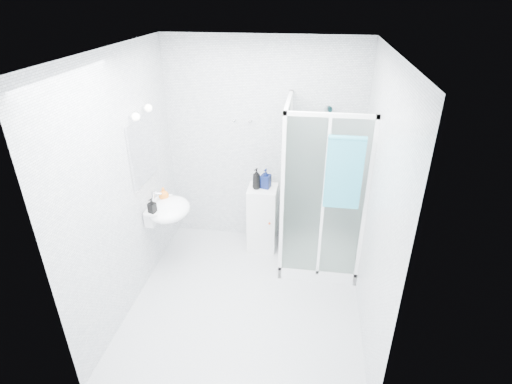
% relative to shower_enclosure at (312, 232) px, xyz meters
% --- Properties ---
extents(room, '(2.40, 2.60, 2.60)m').
position_rel_shower_enclosure_xyz_m(room, '(-0.67, -0.77, 0.85)').
color(room, silver).
rests_on(room, ground).
extents(shower_enclosure, '(0.90, 0.95, 2.00)m').
position_rel_shower_enclosure_xyz_m(shower_enclosure, '(0.00, 0.00, 0.00)').
color(shower_enclosure, white).
rests_on(shower_enclosure, ground).
extents(wall_basin, '(0.46, 0.56, 0.35)m').
position_rel_shower_enclosure_xyz_m(wall_basin, '(-1.66, -0.32, 0.35)').
color(wall_basin, white).
rests_on(wall_basin, ground).
extents(mirror, '(0.02, 0.60, 0.70)m').
position_rel_shower_enclosure_xyz_m(mirror, '(-1.85, -0.32, 1.05)').
color(mirror, white).
rests_on(mirror, room).
extents(vanity_lights, '(0.10, 0.40, 0.08)m').
position_rel_shower_enclosure_xyz_m(vanity_lights, '(-1.80, -0.32, 1.47)').
color(vanity_lights, silver).
rests_on(vanity_lights, room).
extents(wall_hooks, '(0.23, 0.06, 0.03)m').
position_rel_shower_enclosure_xyz_m(wall_hooks, '(-0.92, 0.49, 1.17)').
color(wall_hooks, silver).
rests_on(wall_hooks, room).
extents(storage_cabinet, '(0.35, 0.38, 0.86)m').
position_rel_shower_enclosure_xyz_m(storage_cabinet, '(-0.64, 0.26, -0.02)').
color(storage_cabinet, white).
rests_on(storage_cabinet, ground).
extents(hand_towel, '(0.36, 0.05, 0.77)m').
position_rel_shower_enclosure_xyz_m(hand_towel, '(0.25, -0.40, 0.99)').
color(hand_towel, teal).
rests_on(hand_towel, shower_enclosure).
extents(shampoo_bottle_a, '(0.13, 0.13, 0.26)m').
position_rel_shower_enclosure_xyz_m(shampoo_bottle_a, '(-0.71, 0.24, 0.54)').
color(shampoo_bottle_a, black).
rests_on(shampoo_bottle_a, storage_cabinet).
extents(shampoo_bottle_b, '(0.14, 0.14, 0.25)m').
position_rel_shower_enclosure_xyz_m(shampoo_bottle_b, '(-0.60, 0.28, 0.53)').
color(shampoo_bottle_b, '#0B1542').
rests_on(shampoo_bottle_b, storage_cabinet).
extents(soap_dispenser_orange, '(0.12, 0.12, 0.15)m').
position_rel_shower_enclosure_xyz_m(soap_dispenser_orange, '(-1.72, -0.21, 0.49)').
color(soap_dispenser_orange, orange).
rests_on(soap_dispenser_orange, wall_basin).
extents(soap_dispenser_black, '(0.10, 0.10, 0.16)m').
position_rel_shower_enclosure_xyz_m(soap_dispenser_black, '(-1.74, -0.51, 0.50)').
color(soap_dispenser_black, black).
rests_on(soap_dispenser_black, wall_basin).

